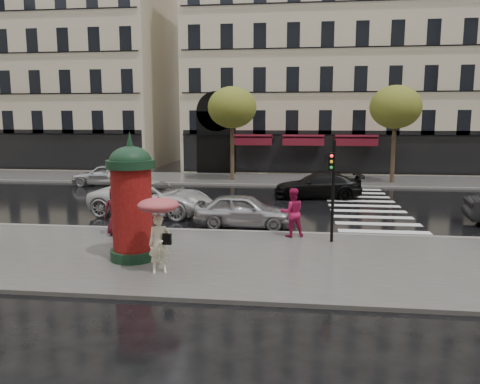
# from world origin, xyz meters

# --- Properties ---
(ground) EXTENTS (160.00, 160.00, 0.00)m
(ground) POSITION_xyz_m (0.00, 0.00, 0.00)
(ground) COLOR black
(ground) RESTS_ON ground
(near_sidewalk) EXTENTS (90.00, 7.00, 0.12)m
(near_sidewalk) POSITION_xyz_m (0.00, -0.50, 0.06)
(near_sidewalk) COLOR #474744
(near_sidewalk) RESTS_ON ground
(far_sidewalk) EXTENTS (90.00, 6.00, 0.12)m
(far_sidewalk) POSITION_xyz_m (0.00, 19.00, 0.06)
(far_sidewalk) COLOR #474744
(far_sidewalk) RESTS_ON ground
(near_kerb) EXTENTS (90.00, 0.25, 0.14)m
(near_kerb) POSITION_xyz_m (0.00, 3.00, 0.07)
(near_kerb) COLOR slate
(near_kerb) RESTS_ON ground
(far_kerb) EXTENTS (90.00, 0.25, 0.14)m
(far_kerb) POSITION_xyz_m (0.00, 16.00, 0.07)
(far_kerb) COLOR slate
(far_kerb) RESTS_ON ground
(zebra_crossing) EXTENTS (3.60, 11.75, 0.01)m
(zebra_crossing) POSITION_xyz_m (6.00, 9.60, 0.01)
(zebra_crossing) COLOR silver
(zebra_crossing) RESTS_ON ground
(bldg_far_corner) EXTENTS (26.00, 14.00, 22.90)m
(bldg_far_corner) POSITION_xyz_m (6.00, 30.00, 11.31)
(bldg_far_corner) COLOR #B7A88C
(bldg_far_corner) RESTS_ON ground
(bldg_far_left) EXTENTS (24.00, 14.00, 22.90)m
(bldg_far_left) POSITION_xyz_m (-22.00, 30.00, 11.31)
(bldg_far_left) COLOR #B7A88C
(bldg_far_left) RESTS_ON ground
(tree_far_left) EXTENTS (3.40, 3.40, 6.64)m
(tree_far_left) POSITION_xyz_m (-2.00, 18.00, 5.17)
(tree_far_left) COLOR #38281C
(tree_far_left) RESTS_ON ground
(tree_far_right) EXTENTS (3.40, 3.40, 6.64)m
(tree_far_right) POSITION_xyz_m (9.00, 18.00, 5.17)
(tree_far_right) COLOR #38281C
(tree_far_right) RESTS_ON ground
(woman_umbrella) EXTENTS (1.16, 1.16, 2.23)m
(woman_umbrella) POSITION_xyz_m (-1.33, -2.20, 1.59)
(woman_umbrella) COLOR #F8F1CC
(woman_umbrella) RESTS_ON near_sidewalk
(woman_red) EXTENTS (1.02, 0.88, 1.82)m
(woman_red) POSITION_xyz_m (2.36, 2.40, 1.03)
(woman_red) COLOR #B1154B
(woman_red) RESTS_ON near_sidewalk
(man_burgundy) EXTENTS (1.03, 0.83, 1.84)m
(man_burgundy) POSITION_xyz_m (-4.20, 1.83, 1.04)
(man_burgundy) COLOR #4B0F19
(man_burgundy) RESTS_ON near_sidewalk
(morris_column) EXTENTS (1.48, 1.48, 3.97)m
(morris_column) POSITION_xyz_m (-2.53, -1.00, 2.02)
(morris_column) COLOR #13301D
(morris_column) RESTS_ON near_sidewalk
(traffic_light) EXTENTS (0.27, 0.36, 3.60)m
(traffic_light) POSITION_xyz_m (3.75, 1.74, 2.30)
(traffic_light) COLOR black
(traffic_light) RESTS_ON near_sidewalk
(car_silver) EXTENTS (4.17, 1.83, 1.40)m
(car_silver) POSITION_xyz_m (0.35, 4.20, 0.70)
(car_silver) COLOR #A3A3A7
(car_silver) RESTS_ON ground
(car_white) EXTENTS (5.97, 3.20, 1.59)m
(car_white) POSITION_xyz_m (-4.18, 6.21, 0.80)
(car_white) COLOR silver
(car_white) RESTS_ON ground
(car_black) EXTENTS (5.05, 2.40, 1.42)m
(car_black) POSITION_xyz_m (3.71, 11.74, 0.71)
(car_black) COLOR black
(car_black) RESTS_ON ground
(car_far_silver) EXTENTS (4.35, 1.80, 1.47)m
(car_far_silver) POSITION_xyz_m (-10.14, 15.00, 0.74)
(car_far_silver) COLOR silver
(car_far_silver) RESTS_ON ground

